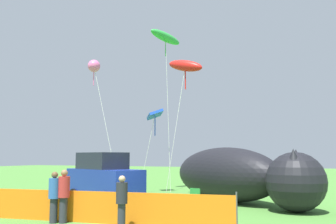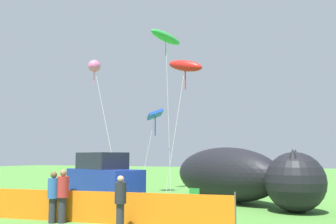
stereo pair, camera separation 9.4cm
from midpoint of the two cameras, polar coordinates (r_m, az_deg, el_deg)
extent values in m
plane|color=#477F33|center=(15.16, -5.88, -14.92)|extent=(120.00, 120.00, 0.00)
cube|color=navy|center=(18.16, -9.86, -10.61)|extent=(4.55, 3.22, 1.30)
cube|color=#1E232D|center=(18.29, -10.16, -7.32)|extent=(2.75, 2.33, 0.78)
cylinder|color=black|center=(17.61, -5.23, -12.77)|extent=(0.66, 0.46, 0.62)
cylinder|color=black|center=(16.67, -9.77, -13.05)|extent=(0.66, 0.46, 0.62)
cylinder|color=black|center=(19.74, -10.00, -12.05)|extent=(0.66, 0.46, 0.62)
cylinder|color=black|center=(18.91, -14.23, -12.18)|extent=(0.66, 0.46, 0.62)
cube|color=#267F33|center=(14.95, 3.50, -13.25)|extent=(0.58, 0.58, 0.03)
cube|color=#267F33|center=(15.12, 3.97, -12.34)|extent=(0.46, 0.13, 0.44)
cylinder|color=#A5A5AD|center=(14.70, 3.76, -14.28)|extent=(0.02, 0.02, 0.47)
cylinder|color=#A5A5AD|center=(14.92, 2.38, -14.18)|extent=(0.02, 0.02, 0.47)
cylinder|color=#A5A5AD|center=(15.04, 4.62, -14.10)|extent=(0.02, 0.02, 0.47)
cylinder|color=#A5A5AD|center=(15.26, 3.26, -14.00)|extent=(0.02, 0.02, 0.47)
ellipsoid|color=black|center=(18.51, 8.50, -9.37)|extent=(7.07, 5.95, 2.59)
ellipsoid|color=white|center=(18.54, 8.53, -11.17)|extent=(4.68, 4.04, 1.17)
sphere|color=black|center=(15.61, 18.73, -10.06)|extent=(2.33, 2.33, 2.33)
cone|color=black|center=(16.16, 18.78, -6.62)|extent=(0.65, 0.65, 0.70)
cone|color=black|center=(15.00, 18.41, -6.65)|extent=(0.65, 0.65, 0.70)
cube|color=orange|center=(12.78, -10.90, -14.07)|extent=(8.91, 1.15, 1.02)
cylinder|color=#4C4C51|center=(11.47, 10.19, -14.68)|extent=(0.05, 0.05, 1.12)
cylinder|color=#2D2D38|center=(13.08, -15.88, -14.20)|extent=(0.26, 0.26, 0.82)
cylinder|color=#B72D2D|center=(13.00, -15.77, -10.93)|extent=(0.37, 0.37, 0.68)
sphere|color=#8C6647|center=(12.97, -15.71, -8.94)|extent=(0.22, 0.22, 0.22)
cylinder|color=#2D2D38|center=(13.16, -17.25, -14.18)|extent=(0.25, 0.25, 0.79)
cylinder|color=#2D59A5|center=(13.08, -17.14, -11.05)|extent=(0.36, 0.36, 0.66)
sphere|color=brown|center=(13.06, -17.07, -9.15)|extent=(0.21, 0.21, 0.21)
cylinder|color=#2D2D38|center=(11.66, -7.34, -15.51)|extent=(0.23, 0.23, 0.75)
cylinder|color=#26262D|center=(11.58, -7.29, -12.14)|extent=(0.34, 0.34, 0.63)
sphere|color=tan|center=(11.55, -7.25, -10.09)|extent=(0.20, 0.20, 0.20)
cylinder|color=silver|center=(23.77, -0.12, 0.14)|extent=(0.74, 0.87, 10.04)
ellipsoid|color=green|center=(25.38, -0.48, 11.32)|extent=(1.56, 2.88, 0.98)
cylinder|color=green|center=(25.17, -0.48, 9.81)|extent=(0.06, 0.06, 1.20)
cylinder|color=silver|center=(22.60, -3.30, -6.28)|extent=(0.78, 0.61, 4.71)
cube|color=blue|center=(22.84, -2.10, -0.38)|extent=(1.21, 1.27, 0.69)
cylinder|color=blue|center=(22.77, -2.11, -2.13)|extent=(0.06, 0.06, 1.20)
cylinder|color=silver|center=(19.54, 1.01, -2.79)|extent=(0.79, 1.02, 7.04)
ellipsoid|color=red|center=(20.40, 2.52, 7.06)|extent=(2.29, 1.14, 1.20)
cylinder|color=red|center=(20.25, 2.53, 5.13)|extent=(0.06, 0.06, 1.20)
cylinder|color=silver|center=(23.67, -9.55, -2.14)|extent=(2.46, 0.65, 8.07)
sphere|color=pink|center=(25.23, -11.32, 6.89)|extent=(0.81, 0.81, 0.81)
cylinder|color=pink|center=(25.08, -11.36, 5.34)|extent=(0.06, 0.06, 1.20)
camera|label=1|loc=(0.05, -90.13, 0.02)|focal=40.00mm
camera|label=2|loc=(0.05, 89.87, -0.02)|focal=40.00mm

